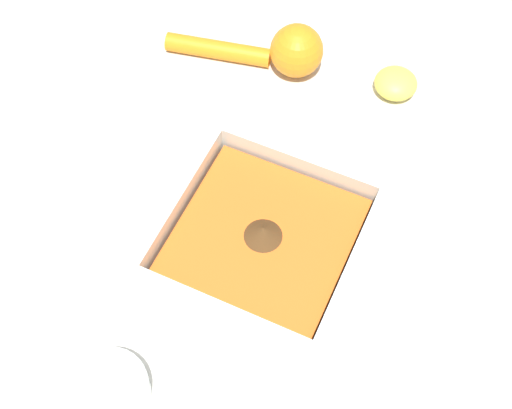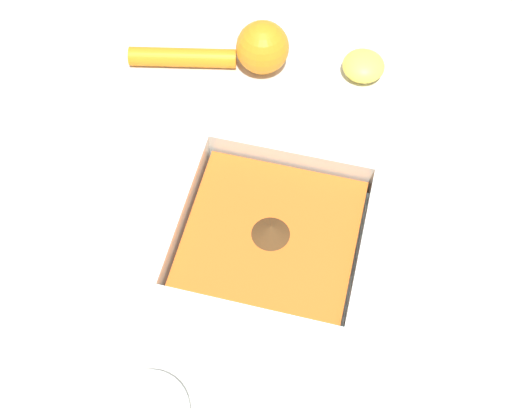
{
  "view_description": "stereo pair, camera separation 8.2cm",
  "coord_description": "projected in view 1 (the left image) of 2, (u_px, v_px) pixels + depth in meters",
  "views": [
    {
      "loc": [
        0.35,
        0.2,
        0.72
      ],
      "look_at": [
        -0.05,
        0.02,
        0.03
      ],
      "focal_mm": 50.0,
      "sensor_mm": 36.0,
      "label": 1
    },
    {
      "loc": [
        0.38,
        0.13,
        0.72
      ],
      "look_at": [
        -0.05,
        0.02,
        0.03
      ],
      "focal_mm": 50.0,
      "sensor_mm": 36.0,
      "label": 2
    }
  ],
  "objects": [
    {
      "name": "square_dish",
      "position": [
        263.0,
        243.0,
        0.8
      ],
      "size": [
        0.21,
        0.21,
        0.06
      ],
      "color": "silver",
      "rests_on": "ground_plane"
    },
    {
      "name": "lemon_half",
      "position": [
        396.0,
        83.0,
        0.93
      ],
      "size": [
        0.06,
        0.06,
        0.03
      ],
      "color": "#EFDB4C",
      "rests_on": "ground_plane"
    },
    {
      "name": "lemon_squeezer",
      "position": [
        280.0,
        50.0,
        0.94
      ],
      "size": [
        0.09,
        0.21,
        0.07
      ],
      "rotation": [
        0.0,
        0.0,
        1.78
      ],
      "color": "orange",
      "rests_on": "ground_plane"
    },
    {
      "name": "spice_bowl",
      "position": [
        108.0,
        391.0,
        0.72
      ],
      "size": [
        0.09,
        0.09,
        0.03
      ],
      "color": "silver",
      "rests_on": "ground_plane"
    },
    {
      "name": "ground_plane",
      "position": [
        222.0,
        242.0,
        0.83
      ],
      "size": [
        4.0,
        4.0,
        0.0
      ],
      "primitive_type": "plane",
      "color": "beige"
    }
  ]
}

